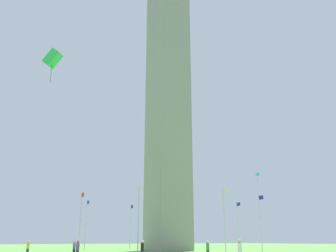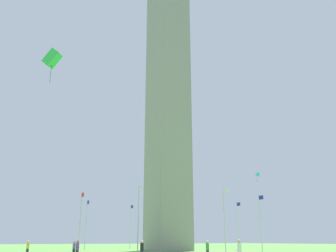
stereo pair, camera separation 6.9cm
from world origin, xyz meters
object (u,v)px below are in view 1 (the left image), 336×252
Objects in this scene: obelisk_monument at (168,91)px; person_yellow_shirt at (28,248)px; flagpole_nw at (139,216)px; kite_green_box at (53,58)px; flagpole_e at (238,223)px; flagpole_w at (80,219)px; person_gray_shirt at (74,249)px; person_black_shirt at (142,250)px; flagpole_n at (225,217)px; person_white_shirt at (240,252)px; flagpole_s at (130,225)px; flagpole_se at (187,225)px; flagpole_ne at (261,220)px; flagpole_sw at (86,222)px; person_purple_shirt at (78,250)px; kite_cyan_delta at (257,175)px; person_green_shirt at (208,250)px.

obelisk_monument is 34.14× the size of person_yellow_shirt.
kite_green_box is (18.18, -16.84, 11.01)m from flagpole_nw.
flagpole_nw is at bearing -67.50° from flagpole_e.
flagpole_e is 31.16m from flagpole_w.
kite_green_box is (15.13, -7.41, 15.06)m from person_gray_shirt.
obelisk_monument is at bearing 136.40° from kite_green_box.
person_black_shirt is at bearing -24.31° from flagpole_nw.
flagpole_n is 24.52m from person_white_shirt.
obelisk_monument is 28.95m from flagpole_s.
obelisk_monument is 28.97m from flagpole_e.
flagpole_nw is at bearing 137.20° from kite_green_box.
flagpole_se is (-10.96, 11.02, -24.43)m from obelisk_monument.
flagpole_ne is 28.79m from flagpole_s.
obelisk_monument is at bearing 45.14° from flagpole_sw.
flagpole_s is 3.03× the size of kite_green_box.
person_gray_shirt is (25.09, -9.42, -4.05)m from flagpole_sw.
flagpole_e is 28.79m from flagpole_nw.
flagpole_e and flagpole_s have the same top height.
kite_green_box is (40.21, -16.84, 11.01)m from flagpole_sw.
flagpole_s reaches higher than person_purple_shirt.
flagpole_se is 5.19× the size of person_yellow_shirt.
person_yellow_shirt is (11.11, -9.31, -4.00)m from flagpole_w.
person_yellow_shirt is 26.25m from person_white_shirt.
kite_green_box is (16.51, -37.21, 3.94)m from kite_cyan_delta.
person_black_shirt is (40.92, -17.49, -3.99)m from flagpole_s.
person_green_shirt is 12.66m from person_purple_shirt.
flagpole_sw is 1.00× the size of flagpole_w.
flagpole_n reaches higher than person_purple_shirt.
flagpole_nw is 5.25× the size of person_purple_shirt.
flagpole_ne is 44.30m from kite_green_box.
flagpole_w is (15.58, -15.58, 0.00)m from flagpole_s.
person_white_shirt is (35.17, -14.27, -28.39)m from obelisk_monument.
kite_cyan_delta is at bearing -49.42° from person_purple_shirt.
flagpole_w is at bearing -45.00° from flagpole_s.
flagpole_w is 5.25× the size of person_purple_shirt.
person_purple_shirt is (31.65, -11.05, -4.01)m from flagpole_sw.
kite_green_box is at bearing -22.80° from flagpole_w.
flagpole_n is 28.79m from flagpole_se.
person_gray_shirt is (14.13, -20.44, -28.48)m from obelisk_monument.
person_green_shirt is 0.98× the size of person_black_shirt.
person_yellow_shirt is at bearing -89.85° from flagpole_ne.
flagpole_ne is 11.92m from flagpole_e.
person_green_shirt is (11.99, 9.81, 0.04)m from person_gray_shirt.
flagpole_w is at bearing -112.50° from flagpole_ne.
flagpole_se is at bearing 90.00° from flagpole_sw.
flagpole_s is (-15.53, 0.00, -24.43)m from obelisk_monument.
person_yellow_shirt is (-4.47, -24.89, -4.00)m from flagpole_n.
flagpole_n is at bearing -67.50° from flagpole_ne.
flagpole_s is 36.24m from person_gray_shirt.
kite_cyan_delta is (12.74, 9.35, -17.36)m from obelisk_monument.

